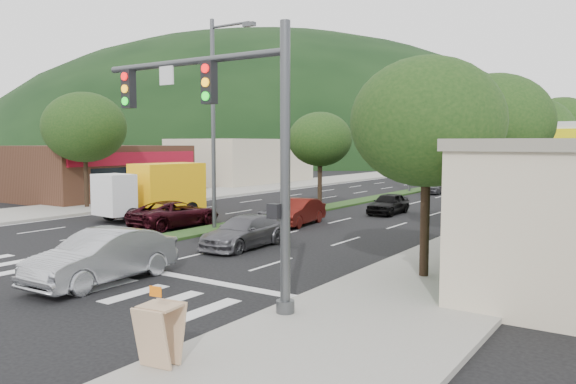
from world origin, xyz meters
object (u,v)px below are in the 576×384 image
Objects in this scene: tree_med_far at (451,135)px; a_frame_sign at (160,329)px; streetlight_near at (216,114)px; box_truck at (157,192)px; traffic_signal at (232,125)px; suv_maroon at (175,214)px; sedan_silver at (102,257)px; car_queue_a at (388,204)px; tree_r_b at (495,123)px; tree_r_d at (561,129)px; tree_l_a at (85,127)px; car_queue_d at (484,200)px; tree_med_near at (320,139)px; motorhome at (495,171)px; car_queue_b at (244,232)px; streetlight_mid at (413,127)px; car_queue_c at (297,212)px; car_queue_e at (434,186)px; tree_r_a at (427,122)px; tree_r_c at (532,133)px.

tree_med_far reaches higher than a_frame_sign.
streetlight_near reaches higher than box_truck.
traffic_signal is 1.45× the size of suv_maroon.
sedan_silver reaches higher than car_queue_a.
tree_r_b is 4.50× the size of a_frame_sign.
tree_l_a is (-24.50, -20.00, 0.00)m from tree_r_d.
streetlight_near reaches higher than car_queue_d.
traffic_signal is 21.53m from tree_med_near.
tree_r_d reaches higher than tree_med_far.
tree_r_d is at bearing -49.11° from motorhome.
sedan_silver is at bearing 141.02° from a_frame_sign.
sedan_silver is (-4.96, -0.13, -3.85)m from traffic_signal.
car_queue_b is 0.49× the size of motorhome.
suv_maroon is (-6.29, 9.24, -0.12)m from sedan_silver.
car_queue_b is at bearing -107.81° from tree_r_d.
car_queue_b is at bearing -82.14° from streetlight_mid.
tree_med_far is at bearing 90.00° from tree_med_near.
traffic_signal is at bearing -47.23° from streetlight_near.
streetlight_mid reaches higher than motorhome.
traffic_signal is 38.97m from motorhome.
sedan_silver is 1.18× the size of car_queue_c.
car_queue_d is at bearing 32.09° from tree_l_a.
tree_r_d is 0.72× the size of streetlight_mid.
car_queue_e is at bearing -131.53° from motorhome.
tree_r_d is at bearing 71.81° from car_queue_b.
motorhome is at bearing 100.23° from tree_r_a.
car_queue_c is at bearing -159.07° from box_truck.
tree_med_near is 11.31m from suv_maroon.
suv_maroon is 4.00m from box_truck.
car_queue_a is (-7.47, -11.69, -4.55)m from tree_r_d.
car_queue_d is (-3.28, 11.31, -4.37)m from tree_r_b.
tree_med_far is 50.69m from a_frame_sign.
tree_r_c is 0.93× the size of tree_med_far.
traffic_signal is 13.87m from tree_r_b.
tree_l_a is 17.81m from car_queue_b.
traffic_signal is 1.08× the size of tree_r_c.
motorhome is at bearing 84.28° from sedan_silver.
a_frame_sign is at bearing -86.58° from car_queue_d.
a_frame_sign is (10.50, -23.41, -3.60)m from tree_med_near.
streetlight_mid reaches higher than suv_maroon.
tree_l_a reaches higher than car_queue_e.
car_queue_d is at bearing -77.78° from motorhome.
streetlight_near is at bearing -90.00° from streetlight_mid.
car_queue_b is 2.82× the size of a_frame_sign.
tree_l_a is 12.87m from streetlight_near.
car_queue_b is (-0.03, 6.89, -0.16)m from sedan_silver.
tree_med_far is 26.45m from car_queue_a.
tree_r_d is 1.19× the size of tree_med_near.
tree_r_d is at bearing 39.23° from tree_l_a.
box_truck is 22.00m from a_frame_sign.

